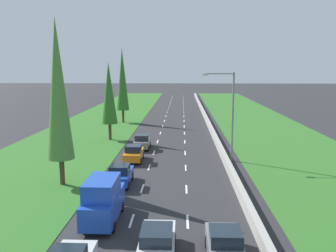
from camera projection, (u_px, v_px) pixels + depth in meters
The scene contains 15 objects.
ground_plane at pixel (174, 123), 60.69m from camera, with size 300.00×300.00×0.00m, color #28282B.
grass_verge_left at pixel (100, 123), 61.17m from camera, with size 14.00×140.00×0.04m, color #2D6623.
grass_verge_right at pixel (259, 124), 60.13m from camera, with size 14.00×140.00×0.04m, color #2D6623.
median_barrier at pixel (207, 121), 60.40m from camera, with size 0.44×120.00×0.85m, color #9E9B93.
lane_markings at pixel (174, 123), 60.69m from camera, with size 3.64×116.00×0.01m.
blue_van_left_lane at pixel (103, 200), 22.00m from camera, with size 1.96×4.90×2.82m.
blue_hatchback_left_lane at pixel (120, 175), 29.04m from camera, with size 1.74×3.90×1.72m.
orange_hatchback_left_lane at pixel (134, 153), 36.22m from camera, with size 1.74×3.90×1.72m.
grey_hatchback_left_lane at pixel (142, 142), 41.83m from camera, with size 1.74×3.90×1.72m.
grey_hatchback_right_lane at pixel (225, 245), 17.62m from camera, with size 1.74×3.90×1.72m.
silver_sedan_centre_lane at pixel (157, 243), 17.80m from camera, with size 1.82×4.50×1.64m.
poplar_tree_second at pixel (58, 90), 27.94m from camera, with size 2.13×2.13×13.32m.
poplar_tree_third at pixel (109, 94), 46.11m from camera, with size 2.05×2.05×10.10m.
poplar_tree_fourth at pixel (122, 80), 60.47m from camera, with size 2.11×2.11×12.59m.
street_light_mast at pixel (229, 110), 35.69m from camera, with size 3.20×0.28×9.00m.
Camera 1 is at (1.35, 0.07, 9.51)m, focal length 38.20 mm.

